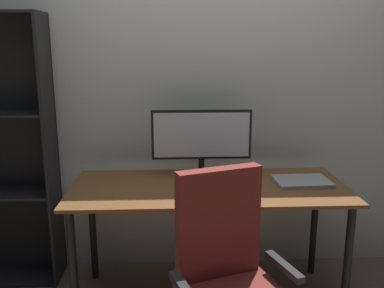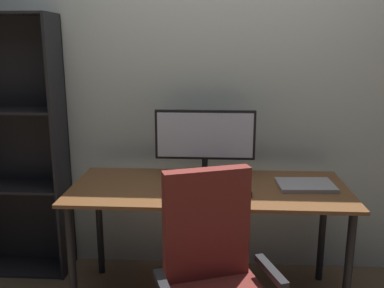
{
  "view_description": "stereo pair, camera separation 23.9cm",
  "coord_description": "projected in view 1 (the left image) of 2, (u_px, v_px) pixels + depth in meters",
  "views": [
    {
      "loc": [
        -0.2,
        -2.34,
        1.55
      ],
      "look_at": [
        -0.1,
        -0.01,
        1.0
      ],
      "focal_mm": 39.59,
      "sensor_mm": 36.0,
      "label": 1
    },
    {
      "loc": [
        0.04,
        -2.34,
        1.55
      ],
      "look_at": [
        -0.1,
        -0.01,
        1.0
      ],
      "focal_mm": 39.59,
      "sensor_mm": 36.0,
      "label": 2
    }
  ],
  "objects": [
    {
      "name": "keyboard",
      "position": [
        202.0,
        194.0,
        2.31
      ],
      "size": [
        0.3,
        0.12,
        0.02
      ],
      "primitive_type": "cube",
      "rotation": [
        0.0,
        0.0,
        0.05
      ],
      "color": "black",
      "rests_on": "desk"
    },
    {
      "name": "monitor",
      "position": [
        201.0,
        138.0,
        2.6
      ],
      "size": [
        0.61,
        0.2,
        0.42
      ],
      "color": "black",
      "rests_on": "desk"
    },
    {
      "name": "back_wall",
      "position": [
        203.0,
        82.0,
        2.83
      ],
      "size": [
        6.4,
        0.1,
        2.6
      ],
      "primitive_type": "cube",
      "color": "beige",
      "rests_on": "ground"
    },
    {
      "name": "desk",
      "position": [
        209.0,
        200.0,
        2.49
      ],
      "size": [
        1.61,
        0.68,
        0.74
      ],
      "color": "brown",
      "rests_on": "ground"
    },
    {
      "name": "coffee_mug",
      "position": [
        223.0,
        178.0,
        2.45
      ],
      "size": [
        0.09,
        0.08,
        0.1
      ],
      "color": "#285193",
      "rests_on": "desk"
    },
    {
      "name": "mouse",
      "position": [
        247.0,
        190.0,
        2.35
      ],
      "size": [
        0.07,
        0.1,
        0.03
      ],
      "primitive_type": "cube",
      "rotation": [
        0.0,
        0.0,
        0.16
      ],
      "color": "black",
      "rests_on": "desk"
    },
    {
      "name": "laptop",
      "position": [
        302.0,
        181.0,
        2.52
      ],
      "size": [
        0.33,
        0.24,
        0.02
      ],
      "primitive_type": "cube",
      "rotation": [
        0.0,
        0.0,
        0.05
      ],
      "color": "#99999E",
      "rests_on": "desk"
    }
  ]
}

